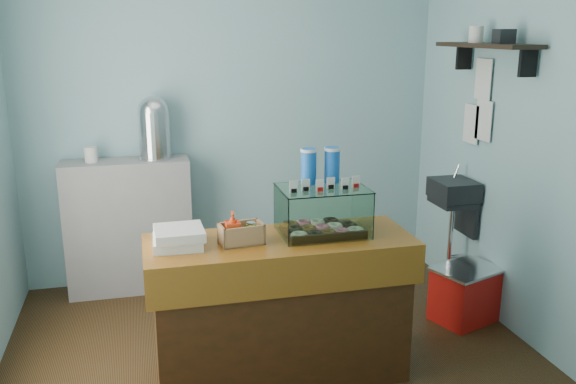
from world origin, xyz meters
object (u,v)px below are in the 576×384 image
object	(u,v)px
counter	(280,307)
coffee_urn	(154,126)
display_case	(321,206)
red_cooler	(466,294)

from	to	relation	value
counter	coffee_urn	xyz separation A→B (m)	(-0.65, 1.59, 0.91)
display_case	red_cooler	xyz separation A→B (m)	(1.23, 0.32, -0.86)
counter	coffee_urn	size ratio (longest dim) A/B	3.18
counter	red_cooler	xyz separation A→B (m)	(1.51, 0.40, -0.25)
coffee_urn	display_case	bearing A→B (deg)	-58.36
display_case	coffee_urn	xyz separation A→B (m)	(-0.93, 1.51, 0.30)
coffee_urn	red_cooler	bearing A→B (deg)	-28.76
counter	red_cooler	distance (m)	1.58
counter	display_case	distance (m)	0.67
display_case	red_cooler	bearing A→B (deg)	14.80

